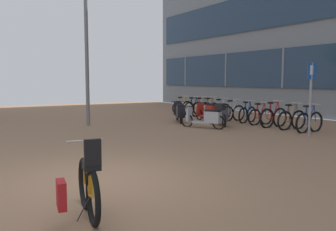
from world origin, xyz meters
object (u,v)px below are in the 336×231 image
bicycle_rack_01 (292,120)px  bicycle_rack_00 (309,122)px  bicycle_rack_05 (233,113)px  bicycle_rack_10 (183,107)px  bicycle_rack_02 (273,118)px  scooter_mid (209,112)px  bicycle_rack_06 (221,111)px  scooter_extra (208,117)px  lamp_post (86,39)px  bicycle_rack_03 (260,116)px  bicycle_rack_09 (194,108)px  bicycle_rack_08 (202,109)px  scooter_near (180,112)px  bicycle_rack_04 (247,115)px  bicycle_foreground (86,187)px  parking_sign (311,91)px  scooter_far (221,115)px  bicycle_rack_07 (210,110)px

bicycle_rack_01 → bicycle_rack_00: bearing=-94.1°
bicycle_rack_05 → bicycle_rack_10: size_ratio=1.04×
bicycle_rack_02 → scooter_mid: bicycle_rack_02 is taller
bicycle_rack_00 → scooter_mid: bearing=104.6°
bicycle_rack_06 → scooter_extra: size_ratio=0.80×
bicycle_rack_05 → lamp_post: (-5.71, 1.88, 2.95)m
bicycle_rack_03 → bicycle_rack_09: bearing=88.8°
bicycle_rack_02 → bicycle_rack_03: (0.12, 0.76, -0.03)m
bicycle_rack_08 → scooter_near: bicycle_rack_08 is taller
bicycle_rack_03 → lamp_post: lamp_post is taller
scooter_extra → bicycle_rack_01: bearing=-36.9°
bicycle_rack_10 → scooter_near: bearing=-125.9°
bicycle_rack_01 → bicycle_rack_04: bearing=87.5°
bicycle_rack_00 → bicycle_rack_09: (0.19, 6.85, -0.01)m
bicycle_rack_02 → scooter_extra: (-2.27, 0.99, 0.07)m
bicycle_rack_03 → lamp_post: size_ratio=0.22×
scooter_mid → bicycle_rack_04: bearing=-39.6°
scooter_extra → lamp_post: size_ratio=0.28×
bicycle_foreground → parking_sign: parking_sign is taller
scooter_near → scooter_far: bearing=-64.9°
bicycle_rack_10 → scooter_near: bicycle_rack_10 is taller
bicycle_rack_04 → bicycle_rack_10: 4.57m
bicycle_rack_04 → bicycle_rack_06: bearing=94.3°
bicycle_rack_00 → bicycle_rack_01: bicycle_rack_00 is taller
scooter_far → bicycle_rack_07: bearing=60.8°
bicycle_rack_10 → bicycle_rack_06: bearing=-90.0°
bicycle_rack_08 → bicycle_rack_10: (-0.07, 1.52, -0.01)m
bicycle_rack_06 → bicycle_rack_10: (-0.00, 3.05, -0.01)m
scooter_mid → bicycle_rack_01: bearing=-71.4°
bicycle_rack_07 → bicycle_rack_10: (0.03, 2.28, -0.02)m
bicycle_rack_04 → scooter_far: bearing=-174.6°
bicycle_rack_01 → bicycle_rack_09: size_ratio=1.07×
bicycle_rack_04 → scooter_near: bicycle_rack_04 is taller
bicycle_rack_10 → scooter_extra: size_ratio=0.77×
bicycle_rack_07 → parking_sign: parking_sign is taller
bicycle_rack_04 → scooter_mid: bicycle_rack_04 is taller
bicycle_rack_05 → parking_sign: 4.68m
bicycle_rack_05 → scooter_near: size_ratio=0.77×
bicycle_rack_05 → scooter_extra: 2.67m
bicycle_rack_09 → scooter_near: (-2.34, -2.26, 0.07)m
bicycle_rack_00 → scooter_near: (-2.14, 4.60, 0.06)m
bicycle_rack_00 → lamp_post: 8.54m
scooter_far → lamp_post: lamp_post is taller
bicycle_rack_04 → bicycle_rack_07: size_ratio=0.94×
bicycle_rack_09 → parking_sign: bearing=-98.1°
scooter_near → scooter_extra: size_ratio=1.04×
bicycle_rack_03 → scooter_extra: bearing=174.4°
bicycle_rack_04 → scooter_near: 2.77m
bicycle_rack_02 → bicycle_rack_07: size_ratio=1.06×
bicycle_foreground → bicycle_rack_08: (8.84, 9.28, -0.05)m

